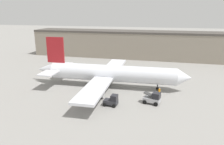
{
  "coord_description": "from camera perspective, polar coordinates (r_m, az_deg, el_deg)",
  "views": [
    {
      "loc": [
        11.9,
        -47.6,
        17.43
      ],
      "look_at": [
        0.0,
        0.0,
        3.57
      ],
      "focal_mm": 35.0,
      "sensor_mm": 36.0,
      "label": 1
    }
  ],
  "objects": [
    {
      "name": "ground_crew_worker",
      "position": [
        47.45,
        12.26,
        -4.9
      ],
      "size": [
        0.4,
        0.4,
        1.81
      ],
      "rotation": [
        0.0,
        0.0,
        3.11
      ],
      "color": "#1E2338",
      "rests_on": "ground_plane"
    },
    {
      "name": "belt_loader_truck",
      "position": [
        43.22,
        10.66,
        -6.66
      ],
      "size": [
        3.49,
        2.66,
        2.4
      ],
      "rotation": [
        0.0,
        0.0,
        -0.25
      ],
      "color": "#B2B2B7",
      "rests_on": "ground_plane"
    },
    {
      "name": "ground_plane",
      "position": [
        52.07,
        0.0,
        -3.78
      ],
      "size": [
        400.0,
        400.0,
        0.0
      ],
      "primitive_type": "plane",
      "color": "gray"
    },
    {
      "name": "baggage_tug",
      "position": [
        41.78,
        -0.05,
        -7.37
      ],
      "size": [
        2.75,
        2.14,
        2.22
      ],
      "rotation": [
        0.0,
        0.0,
        -0.08
      ],
      "color": "#2D2D33",
      "rests_on": "ground_plane"
    },
    {
      "name": "pushback_tug",
      "position": [
        47.68,
        -4.38,
        -4.29
      ],
      "size": [
        3.39,
        3.16,
        2.46
      ],
      "rotation": [
        0.0,
        0.0,
        -0.56
      ],
      "color": "silver",
      "rests_on": "ground_plane"
    },
    {
      "name": "airplane",
      "position": [
        51.27,
        -1.04,
        -0.24
      ],
      "size": [
        36.85,
        34.47,
        11.49
      ],
      "rotation": [
        0.0,
        0.0,
        0.03
      ],
      "color": "silver",
      "rests_on": "ground_plane"
    },
    {
      "name": "terminal_building",
      "position": [
        84.68,
        8.08,
        7.24
      ],
      "size": [
        85.87,
        10.91,
        10.17
      ],
      "color": "gray",
      "rests_on": "ground_plane"
    }
  ]
}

